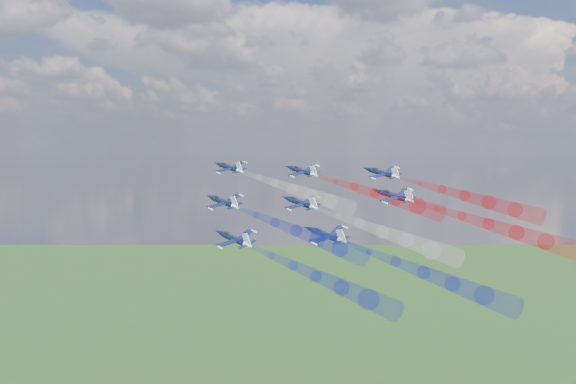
% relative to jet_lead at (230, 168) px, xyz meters
% --- Properties ---
extents(jet_lead, '(13.95, 13.01, 7.38)m').
position_rel_jet_lead_xyz_m(jet_lead, '(0.00, 0.00, 0.00)').
color(jet_lead, black).
extents(trail_lead, '(32.07, 18.36, 11.04)m').
position_rel_jet_lead_xyz_m(trail_lead, '(19.45, -9.01, -4.21)').
color(trail_lead, white).
extents(jet_inner_left, '(13.95, 13.01, 7.38)m').
position_rel_jet_lead_xyz_m(jet_inner_left, '(7.36, -18.65, -6.75)').
color(jet_inner_left, black).
extents(trail_inner_left, '(32.07, 18.36, 11.04)m').
position_rel_jet_lead_xyz_m(trail_inner_left, '(26.81, -27.66, -10.96)').
color(trail_inner_left, '#1724C5').
extents(jet_inner_right, '(13.95, 13.01, 7.38)m').
position_rel_jet_lead_xyz_m(jet_inner_right, '(17.48, 3.19, -0.77)').
color(jet_inner_right, black).
extents(trail_inner_right, '(32.07, 18.36, 11.04)m').
position_rel_jet_lead_xyz_m(trail_inner_right, '(36.93, -5.83, -4.98)').
color(trail_inner_right, red).
extents(jet_outer_left, '(13.95, 13.01, 7.38)m').
position_rel_jet_lead_xyz_m(jet_outer_left, '(15.62, -31.05, -12.70)').
color(jet_outer_left, black).
extents(trail_outer_left, '(32.07, 18.36, 11.04)m').
position_rel_jet_lead_xyz_m(trail_outer_left, '(35.07, -40.06, -16.91)').
color(trail_outer_left, '#1724C5').
extents(jet_center_third, '(13.95, 13.01, 7.38)m').
position_rel_jet_lead_xyz_m(jet_center_third, '(22.90, -13.45, -6.89)').
color(jet_center_third, black).
extents(trail_center_third, '(32.07, 18.36, 11.04)m').
position_rel_jet_lead_xyz_m(trail_center_third, '(42.35, -22.46, -11.10)').
color(trail_center_third, white).
extents(jet_outer_right, '(13.95, 13.01, 7.38)m').
position_rel_jet_lead_xyz_m(jet_outer_right, '(36.17, 5.41, -1.04)').
color(jet_outer_right, black).
extents(trail_outer_right, '(32.07, 18.36, 11.04)m').
position_rel_jet_lead_xyz_m(trail_outer_right, '(55.62, -3.60, -5.25)').
color(trail_outer_right, red).
extents(jet_rear_left, '(13.95, 13.01, 7.38)m').
position_rel_jet_lead_xyz_m(jet_rear_left, '(32.95, -27.67, -11.58)').
color(jet_rear_left, black).
extents(trail_rear_left, '(32.07, 18.36, 11.04)m').
position_rel_jet_lead_xyz_m(trail_rear_left, '(52.40, -36.69, -15.79)').
color(trail_rear_left, '#1724C5').
extents(jet_rear_right, '(13.95, 13.01, 7.38)m').
position_rel_jet_lead_xyz_m(jet_rear_right, '(41.83, -8.39, -5.29)').
color(jet_rear_right, black).
extents(trail_rear_right, '(32.07, 18.36, 11.04)m').
position_rel_jet_lead_xyz_m(trail_rear_right, '(61.28, -17.40, -9.50)').
color(trail_rear_right, red).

